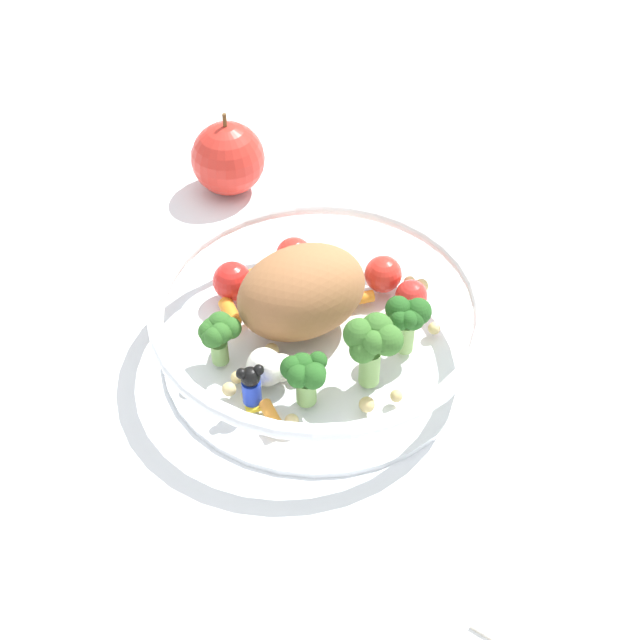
% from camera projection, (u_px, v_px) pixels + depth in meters
% --- Properties ---
extents(ground_plane, '(2.40, 2.40, 0.00)m').
position_uv_depth(ground_plane, '(332.00, 354.00, 0.65)').
color(ground_plane, white).
extents(food_container, '(0.24, 0.24, 0.08)m').
position_uv_depth(food_container, '(314.00, 311.00, 0.64)').
color(food_container, white).
rests_on(food_container, ground_plane).
extents(loose_apple, '(0.07, 0.07, 0.08)m').
position_uv_depth(loose_apple, '(228.00, 158.00, 0.78)').
color(loose_apple, red).
rests_on(loose_apple, ground_plane).
extents(folded_napkin, '(0.17, 0.18, 0.01)m').
position_uv_depth(folded_napkin, '(625.00, 592.00, 0.51)').
color(folded_napkin, silver).
rests_on(folded_napkin, ground_plane).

